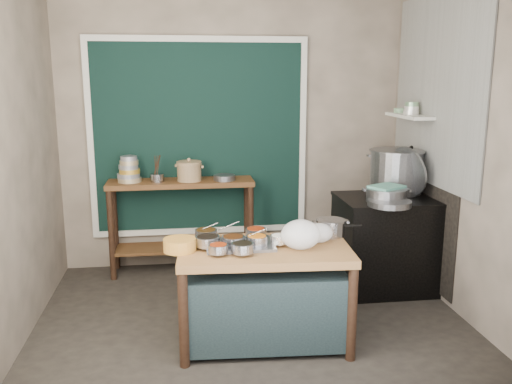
{
  "coord_description": "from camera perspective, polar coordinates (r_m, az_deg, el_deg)",
  "views": [
    {
      "loc": [
        -0.53,
        -4.09,
        1.99
      ],
      "look_at": [
        0.07,
        0.25,
        1.03
      ],
      "focal_mm": 38.0,
      "sensor_mm": 36.0,
      "label": 1
    }
  ],
  "objects": [
    {
      "name": "stove_top",
      "position": [
        5.13,
        13.85,
        -0.72
      ],
      "size": [
        0.92,
        0.69,
        0.03
      ],
      "primitive_type": "cube",
      "color": "black",
      "rests_on": "stove_block"
    },
    {
      "name": "back_wall",
      "position": [
        5.65,
        -2.46,
        6.31
      ],
      "size": [
        3.5,
        0.02,
        2.8
      ],
      "primitive_type": "cube",
      "color": "gray",
      "rests_on": "floor"
    },
    {
      "name": "condiment_tray",
      "position": [
        4.01,
        -1.72,
        -5.56
      ],
      "size": [
        0.5,
        0.36,
        0.02
      ],
      "primitive_type": "cube",
      "rotation": [
        0.0,
        0.0,
        -0.0
      ],
      "color": "gray",
      "rests_on": "prep_table"
    },
    {
      "name": "stove_block",
      "position": [
        5.24,
        13.61,
        -5.41
      ],
      "size": [
        0.9,
        0.68,
        0.85
      ],
      "primitive_type": "cube",
      "color": "black",
      "rests_on": "floor"
    },
    {
      "name": "plastic_bag_a",
      "position": [
        3.93,
        4.72,
        -4.48
      ],
      "size": [
        0.3,
        0.25,
        0.22
      ],
      "primitive_type": "ellipsoid",
      "rotation": [
        0.0,
        0.0,
        -0.03
      ],
      "color": "white",
      "rests_on": "prep_table"
    },
    {
      "name": "wide_bowl",
      "position": [
        5.42,
        -3.35,
        1.53
      ],
      "size": [
        0.25,
        0.25,
        0.05
      ],
      "primitive_type": "cylinder",
      "rotation": [
        0.0,
        0.0,
        0.17
      ],
      "color": "gray",
      "rests_on": "back_counter"
    },
    {
      "name": "curtain_panel",
      "position": [
        5.6,
        -6.0,
        5.68
      ],
      "size": [
        2.1,
        0.02,
        1.9
      ],
      "primitive_type": "cube",
      "color": "black",
      "rests_on": "back_wall"
    },
    {
      "name": "floor",
      "position": [
        4.58,
        -0.43,
        -13.58
      ],
      "size": [
        3.5,
        3.0,
        0.02
      ],
      "primitive_type": "cube",
      "color": "#2C2721",
      "rests_on": "ground"
    },
    {
      "name": "back_counter",
      "position": [
        5.58,
        -7.79,
        -3.57
      ],
      "size": [
        1.45,
        0.4,
        0.95
      ],
      "primitive_type": "cube",
      "color": "#4F2D16",
      "rests_on": "floor"
    },
    {
      "name": "condiment_bowls",
      "position": [
        3.97,
        -2.36,
        -5.07
      ],
      "size": [
        0.68,
        0.52,
        0.07
      ],
      "color": "gray",
      "rests_on": "condiment_tray"
    },
    {
      "name": "yellow_basin",
      "position": [
        3.93,
        -8.03,
        -5.53
      ],
      "size": [
        0.27,
        0.27,
        0.09
      ],
      "primitive_type": "cylinder",
      "rotation": [
        0.0,
        0.0,
        0.16
      ],
      "color": "#C17532",
      "rests_on": "prep_table"
    },
    {
      "name": "curtain_frame",
      "position": [
        5.59,
        -6.0,
        5.66
      ],
      "size": [
        2.22,
        0.03,
        2.02
      ],
      "primitive_type": null,
      "color": "beige",
      "rests_on": "back_wall"
    },
    {
      "name": "wall_shelf",
      "position": [
        5.4,
        15.87,
        7.71
      ],
      "size": [
        0.22,
        0.7,
        0.03
      ],
      "primitive_type": "cube",
      "color": "beige",
      "rests_on": "right_wall"
    },
    {
      "name": "plastic_bag_b",
      "position": [
        4.1,
        6.72,
        -4.3
      ],
      "size": [
        0.21,
        0.19,
        0.15
      ],
      "primitive_type": "ellipsoid",
      "rotation": [
        0.0,
        0.0,
        -0.1
      ],
      "color": "white",
      "rests_on": "prep_table"
    },
    {
      "name": "shallow_pan",
      "position": [
        4.79,
        13.87,
        -1.14
      ],
      "size": [
        0.43,
        0.43,
        0.05
      ],
      "primitive_type": "cylinder",
      "rotation": [
        0.0,
        0.0,
        0.15
      ],
      "color": "gray",
      "rests_on": "stove_top"
    },
    {
      "name": "right_wall",
      "position": [
        4.72,
        21.29,
        4.3
      ],
      "size": [
        0.02,
        3.0,
        2.8
      ],
      "primitive_type": "cube",
      "color": "gray",
      "rests_on": "floor"
    },
    {
      "name": "tile_panel",
      "position": [
        5.16,
        18.46,
        10.14
      ],
      "size": [
        0.02,
        1.7,
        1.7
      ],
      "primitive_type": "cube",
      "color": "#B2B2AA",
      "rests_on": "right_wall"
    },
    {
      "name": "green_cloth",
      "position": [
        4.92,
        13.6,
        0.54
      ],
      "size": [
        0.35,
        0.32,
        0.02
      ],
      "primitive_type": "cube",
      "rotation": [
        0.0,
        0.0,
        0.51
      ],
      "color": "#53978A",
      "rests_on": "steamer"
    },
    {
      "name": "soot_patch",
      "position": [
        5.41,
        17.22,
        -2.05
      ],
      "size": [
        0.01,
        1.3,
        1.3
      ],
      "primitive_type": "cube",
      "color": "black",
      "rests_on": "right_wall"
    },
    {
      "name": "saucepan",
      "position": [
        4.29,
        7.84,
        -3.72
      ],
      "size": [
        0.25,
        0.25,
        0.13
      ],
      "primitive_type": null,
      "rotation": [
        0.0,
        0.0,
        -0.07
      ],
      "color": "gray",
      "rests_on": "prep_table"
    },
    {
      "name": "prep_table",
      "position": [
        4.12,
        0.9,
        -10.78
      ],
      "size": [
        1.29,
        0.79,
        0.75
      ],
      "primitive_type": "cube",
      "rotation": [
        0.0,
        0.0,
        -0.06
      ],
      "color": "brown",
      "rests_on": "floor"
    },
    {
      "name": "ceramic_crock",
      "position": [
        5.42,
        -7.05,
        2.1
      ],
      "size": [
        0.34,
        0.34,
        0.17
      ],
      "primitive_type": null,
      "rotation": [
        0.0,
        0.0,
        -0.39
      ],
      "color": "#957051",
      "rests_on": "back_counter"
    },
    {
      "name": "stock_pot",
      "position": [
        5.32,
        14.53,
        2.13
      ],
      "size": [
        0.65,
        0.65,
        0.41
      ],
      "primitive_type": null,
      "rotation": [
        0.0,
        0.0,
        -0.29
      ],
      "color": "gray",
      "rests_on": "stove_top"
    },
    {
      "name": "bowl_stack",
      "position": [
        5.46,
        -13.22,
        2.21
      ],
      "size": [
        0.23,
        0.23,
        0.26
      ],
      "color": "tan",
      "rests_on": "back_counter"
    },
    {
      "name": "left_wall",
      "position": [
        4.31,
        -24.41,
        3.34
      ],
      "size": [
        0.02,
        3.0,
        2.8
      ],
      "primitive_type": "cube",
      "color": "gray",
      "rests_on": "floor"
    },
    {
      "name": "steamer",
      "position": [
        4.94,
        13.55,
        -0.29
      ],
      "size": [
        0.46,
        0.46,
        0.12
      ],
      "primitive_type": null,
      "rotation": [
        0.0,
        0.0,
        -0.22
      ],
      "color": "gray",
      "rests_on": "stove_top"
    },
    {
      "name": "utensil_cup",
      "position": [
        5.43,
        -10.35,
        1.49
      ],
      "size": [
        0.15,
        0.15,
        0.08
      ],
      "primitive_type": "cylinder",
      "rotation": [
        0.0,
        0.0,
        -0.12
      ],
      "color": "gray",
      "rests_on": "back_counter"
    },
    {
      "name": "shelf_bowl_stack",
      "position": [
        5.38,
        16.0,
        8.43
      ],
      "size": [
        0.15,
        0.15,
        0.12
      ],
      "color": "silver",
      "rests_on": "wall_shelf"
    },
    {
      "name": "shelf_bowl_green",
      "position": [
        5.62,
        14.93,
        8.3
      ],
      "size": [
        0.16,
        0.16,
        0.04
      ],
      "primitive_type": "cylinder",
      "rotation": [
        0.0,
        0.0,
        0.39
      ],
      "color": "gray",
      "rests_on": "wall_shelf"
    },
    {
      "name": "pot_lid",
      "position": [
        5.2,
        15.69,
        2.12
      ],
      "size": [
        0.26,
        0.49,
        0.47
      ],
      "primitive_type": "cylinder",
      "rotation": [
        0.0,
        1.36,
        0.32
      ],
      "color": "gray",
      "rests_on": "stove_top"
    }
  ]
}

